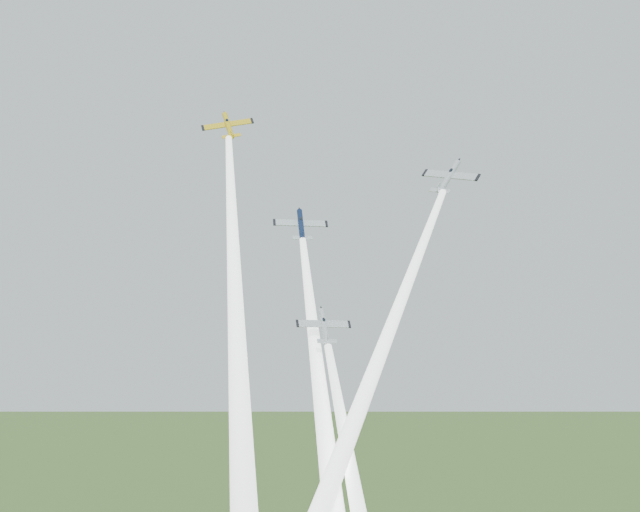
{
  "coord_description": "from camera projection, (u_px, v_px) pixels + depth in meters",
  "views": [
    {
      "loc": [
        19.18,
        -109.77,
        79.97
      ],
      "look_at": [
        0.0,
        -6.0,
        92.0
      ],
      "focal_mm": 45.0,
      "sensor_mm": 36.0,
      "label": 1
    }
  ],
  "objects": [
    {
      "name": "plane_yellow",
      "position": [
        228.0,
        125.0,
        117.77
      ],
      "size": [
        10.04,
        7.75,
        8.01
      ],
      "primitive_type": null,
      "rotation": [
        0.87,
        -0.2,
        0.35
      ],
      "color": "gold"
    },
    {
      "name": "smoke_trail_yellow",
      "position": [
        236.0,
        305.0,
        91.89
      ],
      "size": [
        17.8,
        42.75,
        52.04
      ],
      "primitive_type": null,
      "rotation": [
        -0.7,
        0.0,
        0.35
      ],
      "color": "white"
    },
    {
      "name": "plane_navy",
      "position": [
        301.0,
        225.0,
        115.62
      ],
      "size": [
        9.47,
        8.33,
        6.94
      ],
      "primitive_type": null,
      "rotation": [
        0.87,
        0.01,
        0.33
      ],
      "color": "#0D1A3B"
    },
    {
      "name": "smoke_trail_navy",
      "position": [
        321.0,
        398.0,
        93.51
      ],
      "size": [
        14.73,
        36.47,
        43.85
      ],
      "primitive_type": null,
      "rotation": [
        -0.7,
        0.0,
        0.33
      ],
      "color": "white"
    },
    {
      "name": "plane_silver_right",
      "position": [
        449.0,
        177.0,
        112.36
      ],
      "size": [
        11.2,
        8.71,
        8.87
      ],
      "primitive_type": null,
      "rotation": [
        0.87,
        0.2,
        -0.38
      ],
      "color": "silver"
    },
    {
      "name": "smoke_trail_silver_right",
      "position": [
        360.0,
        407.0,
        87.52
      ],
      "size": [
        21.01,
        46.56,
        57.55
      ],
      "primitive_type": null,
      "rotation": [
        -0.7,
        0.0,
        -0.38
      ],
      "color": "white"
    },
    {
      "name": "plane_silver_low",
      "position": [
        324.0,
        326.0,
        98.38
      ],
      "size": [
        8.3,
        7.47,
        5.98
      ],
      "primitive_type": null,
      "rotation": [
        0.87,
        0.01,
        0.39
      ],
      "color": "#B5BEC4"
    }
  ]
}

